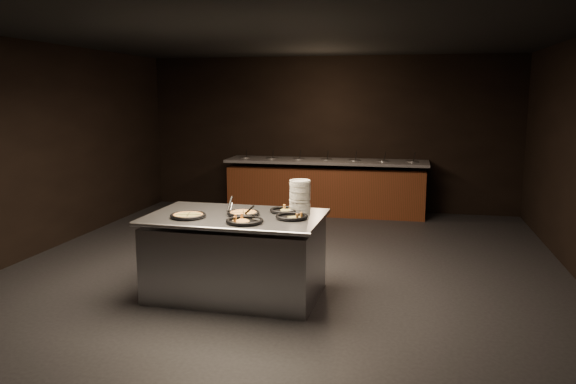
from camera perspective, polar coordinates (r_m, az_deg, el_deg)
name	(u,v)px	position (r m, az deg, el deg)	size (l,w,h in m)	color
room	(283,156)	(6.82, -0.49, 3.69)	(7.02, 8.02, 2.92)	black
salad_bar	(326,190)	(10.43, 3.85, 0.19)	(3.70, 0.83, 1.18)	#5C2515
serving_counter	(236,257)	(6.20, -5.30, -6.58)	(1.91, 1.25, 0.90)	#B4B6BC
plate_stack	(300,196)	(6.18, 1.23, -0.45)	(0.23, 0.23, 0.35)	silver
pan_veggie_whole	(188,216)	(6.04, -10.11, -2.37)	(0.38, 0.38, 0.04)	black
pan_cheese_whole	(243,213)	(6.08, -4.56, -2.16)	(0.35, 0.35, 0.04)	black
pan_cheese_slices_a	(285,210)	(6.21, -0.34, -1.88)	(0.33, 0.33, 0.04)	black
pan_cheese_slices_b	(245,221)	(5.71, -4.43, -2.95)	(0.38, 0.38, 0.04)	black
pan_veggie_slices	(292,217)	(5.89, 0.38, -2.52)	(0.35, 0.35, 0.04)	black
server_left	(231,205)	(6.20, -5.85, -1.35)	(0.12, 0.35, 0.17)	#B4B6BC
server_right	(252,213)	(5.84, -3.65, -2.11)	(0.27, 0.23, 0.16)	#B4B6BC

